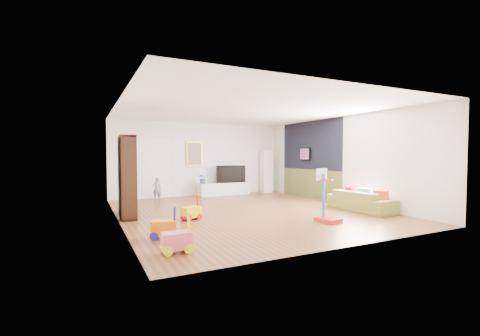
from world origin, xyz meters
name	(u,v)px	position (x,y,z in m)	size (l,w,h in m)	color
floor	(246,211)	(0.00, 0.00, 0.00)	(6.50, 7.50, 0.00)	brown
ceiling	(247,111)	(0.00, 0.00, 2.70)	(6.50, 7.50, 0.00)	white
wall_back	(201,159)	(0.00, 3.75, 1.35)	(6.50, 0.00, 2.70)	silver
wall_front	(351,165)	(0.00, -3.75, 1.35)	(6.50, 0.00, 2.70)	silver
wall_left	(118,162)	(-3.25, 0.00, 1.35)	(0.00, 7.50, 2.70)	silver
wall_right	(339,160)	(3.25, 0.00, 1.35)	(0.00, 7.50, 2.70)	white
navy_accent	(310,145)	(3.23, 1.40, 1.85)	(0.01, 3.20, 1.70)	black
olive_wainscot	(310,184)	(3.23, 1.40, 0.50)	(0.01, 3.20, 1.00)	brown
doorway	(149,168)	(-1.90, 3.71, 1.05)	(1.45, 0.06, 2.10)	white
painting_back	(194,154)	(-0.25, 3.71, 1.55)	(0.62, 0.06, 0.92)	gold
artwork_right	(305,154)	(3.17, 1.60, 1.55)	(0.04, 0.56, 0.46)	#7F3F8C
media_console	(224,189)	(0.80, 3.41, 0.23)	(2.00, 0.50, 0.47)	silver
tall_cabinet	(266,172)	(2.69, 3.48, 0.83)	(0.39, 0.39, 1.67)	white
bookshelf	(127,176)	(-2.99, 0.61, 0.99)	(0.35, 1.35, 1.98)	black
sofa	(361,201)	(2.81, -1.33, 0.27)	(1.85, 0.72, 0.54)	olive
basketball_hoop	(328,195)	(1.01, -2.08, 0.61)	(0.42, 0.51, 1.22)	red
ride_on_yellow	(191,208)	(-1.70, -0.47, 0.29)	(0.43, 0.27, 0.58)	#FBBC00
ride_on_orange	(164,222)	(-2.65, -1.85, 0.30)	(0.46, 0.28, 0.61)	#DD6400
ride_on_pink	(177,234)	(-2.67, -2.80, 0.30)	(0.45, 0.28, 0.60)	#E35878
child	(157,189)	(-1.76, 3.10, 0.39)	(0.28, 0.19, 0.77)	slate
tv	(230,174)	(1.06, 3.42, 0.79)	(1.14, 0.15, 0.65)	black
vase_plant	(203,178)	(-0.04, 3.38, 0.67)	(0.37, 0.32, 0.41)	#214693
pillow_left	(381,197)	(2.99, -1.85, 0.43)	(0.10, 0.37, 0.37)	#AE4224
pillow_center	(365,195)	(2.98, -1.30, 0.43)	(0.10, 0.38, 0.38)	silver
pillow_right	(351,193)	(2.99, -0.79, 0.43)	(0.10, 0.38, 0.38)	#B80134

